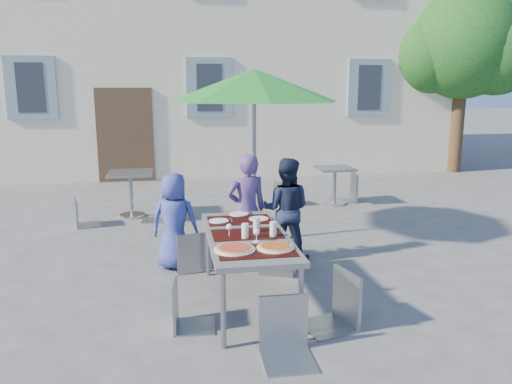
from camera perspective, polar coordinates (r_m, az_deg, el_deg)
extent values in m
plane|color=#4D4D4F|center=(5.21, 1.75, -13.16)|extent=(90.00, 90.00, 0.00)
cube|color=beige|center=(16.21, -6.61, 16.37)|extent=(13.00, 8.00, 7.00)
cube|color=#473322|center=(12.19, -14.72, 6.28)|extent=(1.30, 0.06, 2.20)
cube|color=gray|center=(12.47, -24.34, 10.81)|extent=(1.10, 0.06, 1.40)
cube|color=#262B33|center=(12.46, -24.37, 10.81)|extent=(0.60, 0.04, 1.10)
cube|color=gray|center=(12.13, -5.35, 11.79)|extent=(1.10, 0.06, 1.40)
cube|color=#262B33|center=(12.11, -5.35, 11.79)|extent=(0.60, 0.04, 1.10)
cube|color=gray|center=(13.07, 12.79, 11.56)|extent=(1.10, 0.06, 1.40)
cube|color=#262B33|center=(13.05, 12.82, 11.55)|extent=(0.60, 0.04, 1.10)
cylinder|color=#44311D|center=(14.26, 22.01, 7.77)|extent=(0.36, 0.36, 2.80)
sphere|color=#124415|center=(14.27, 22.62, 15.39)|extent=(2.80, 2.80, 2.80)
sphere|color=#124415|center=(14.12, 19.02, 14.47)|extent=(2.00, 2.00, 2.00)
sphere|color=#124415|center=(14.31, 25.87, 14.30)|extent=(2.20, 2.20, 2.20)
sphere|color=#124415|center=(14.93, 22.19, 17.16)|extent=(1.80, 1.80, 1.80)
cube|color=#434448|center=(5.07, -1.02, -5.12)|extent=(0.80, 1.85, 0.05)
cylinder|color=gray|center=(4.36, -3.77, -13.35)|extent=(0.05, 0.05, 0.70)
cylinder|color=gray|center=(4.47, 5.15, -12.69)|extent=(0.05, 0.05, 0.70)
cylinder|color=gray|center=(5.96, -5.53, -6.31)|extent=(0.05, 0.05, 0.70)
cylinder|color=gray|center=(6.05, 0.94, -6.00)|extent=(0.05, 0.05, 0.70)
cube|color=black|center=(4.54, 0.04, -6.78)|extent=(0.70, 0.42, 0.01)
cube|color=black|center=(5.06, -1.03, -4.82)|extent=(0.70, 0.42, 0.01)
cube|color=black|center=(5.58, -1.88, -3.22)|extent=(0.70, 0.42, 0.01)
cylinder|color=white|center=(4.56, -2.47, -6.57)|extent=(0.38, 0.38, 0.01)
cylinder|color=tan|center=(4.56, -2.47, -6.42)|extent=(0.34, 0.34, 0.01)
cylinder|color=maroon|center=(4.56, -2.47, -6.33)|extent=(0.30, 0.30, 0.01)
cylinder|color=white|center=(4.61, 2.22, -6.36)|extent=(0.35, 0.35, 0.01)
cylinder|color=tan|center=(4.61, 2.23, -6.22)|extent=(0.31, 0.31, 0.01)
cylinder|color=maroon|center=(4.61, 2.23, -6.12)|extent=(0.27, 0.27, 0.01)
cylinder|color=silver|center=(4.90, -1.25, -4.48)|extent=(0.07, 0.07, 0.15)
cylinder|color=silver|center=(5.12, 0.06, -3.77)|extent=(0.07, 0.07, 0.15)
cylinder|color=silver|center=(4.97, 1.98, -4.26)|extent=(0.07, 0.07, 0.15)
cylinder|color=silver|center=(4.99, -3.07, -5.09)|extent=(0.06, 0.06, 0.00)
cylinder|color=silver|center=(4.97, -3.08, -4.67)|extent=(0.01, 0.01, 0.08)
sphere|color=silver|center=(4.96, -3.09, -4.01)|extent=(0.06, 0.06, 0.06)
cylinder|color=silver|center=(4.82, 0.06, -5.68)|extent=(0.06, 0.06, 0.00)
cylinder|color=silver|center=(4.81, 0.06, -5.25)|extent=(0.01, 0.01, 0.08)
sphere|color=silver|center=(4.79, 0.06, -4.56)|extent=(0.06, 0.06, 0.06)
cylinder|color=white|center=(5.53, -4.28, -3.29)|extent=(0.22, 0.22, 0.01)
cube|color=#B8B9C0|center=(5.55, -2.84, -3.25)|extent=(0.02, 0.18, 0.00)
cylinder|color=white|center=(5.61, 0.31, -3.06)|extent=(0.22, 0.22, 0.01)
cube|color=#B8B9C0|center=(5.63, 1.71, -3.02)|extent=(0.02, 0.18, 0.00)
cylinder|color=white|center=(5.81, -2.01, -2.53)|extent=(0.22, 0.22, 0.01)
cube|color=#B8B9C0|center=(5.83, -0.64, -2.49)|extent=(0.02, 0.18, 0.00)
imported|color=#354394|center=(6.18, -9.28, -3.34)|extent=(0.67, 0.53, 1.20)
imported|color=#543B79|center=(6.23, -1.08, -2.05)|extent=(0.57, 0.43, 1.41)
imported|color=#1B223B|center=(6.42, 3.42, -2.01)|extent=(0.74, 0.57, 1.34)
cube|color=#90949B|center=(6.21, -7.64, -4.69)|extent=(0.50, 0.50, 0.03)
cube|color=#90949B|center=(5.96, -7.19, -2.91)|extent=(0.41, 0.13, 0.50)
cylinder|color=#90949B|center=(6.49, -6.48, -6.05)|extent=(0.02, 0.02, 0.44)
cylinder|color=#90949B|center=(6.40, -9.56, -6.39)|extent=(0.02, 0.02, 0.44)
cylinder|color=#90949B|center=(6.16, -5.51, -7.00)|extent=(0.02, 0.02, 0.44)
cylinder|color=#90949B|center=(6.07, -8.76, -7.38)|extent=(0.02, 0.02, 0.44)
cube|color=gray|center=(6.32, -2.40, -4.10)|extent=(0.50, 0.50, 0.03)
cube|color=gray|center=(6.06, -1.85, -2.25)|extent=(0.44, 0.10, 0.52)
cylinder|color=gray|center=(6.61, -1.29, -5.53)|extent=(0.02, 0.02, 0.46)
cylinder|color=gray|center=(6.51, -4.44, -5.83)|extent=(0.02, 0.02, 0.46)
cylinder|color=gray|center=(6.27, -0.24, -6.49)|extent=(0.02, 0.02, 0.46)
cylinder|color=gray|center=(6.17, -3.55, -6.84)|extent=(0.02, 0.02, 0.46)
cube|color=gray|center=(6.06, 2.69, -5.04)|extent=(0.54, 0.54, 0.03)
cube|color=gray|center=(5.81, 2.35, -3.27)|extent=(0.39, 0.19, 0.49)
cylinder|color=gray|center=(6.27, 4.58, -6.67)|extent=(0.02, 0.02, 0.43)
cylinder|color=gray|center=(6.33, 1.39, -6.45)|extent=(0.02, 0.02, 0.43)
cylinder|color=gray|center=(5.94, 4.04, -7.73)|extent=(0.02, 0.02, 0.43)
cylinder|color=gray|center=(6.00, 0.67, -7.48)|extent=(0.02, 0.02, 0.43)
cube|color=gray|center=(4.72, -7.08, -10.73)|extent=(0.40, 0.40, 0.03)
cube|color=gray|center=(4.65, -9.36, -8.22)|extent=(0.06, 0.37, 0.44)
cylinder|color=gray|center=(4.65, -5.06, -13.77)|extent=(0.02, 0.02, 0.39)
cylinder|color=gray|center=(4.94, -5.07, -12.18)|extent=(0.02, 0.02, 0.39)
cylinder|color=gray|center=(4.67, -9.10, -13.81)|extent=(0.02, 0.02, 0.39)
cylinder|color=gray|center=(4.95, -8.85, -12.21)|extent=(0.02, 0.02, 0.39)
cube|color=gray|center=(4.70, 8.27, -9.91)|extent=(0.53, 0.53, 0.03)
cube|color=gray|center=(4.72, 10.54, -6.51)|extent=(0.14, 0.43, 0.52)
cylinder|color=gray|center=(4.85, 5.05, -12.19)|extent=(0.02, 0.02, 0.46)
cylinder|color=gray|center=(4.56, 7.38, -13.91)|extent=(0.02, 0.02, 0.46)
cylinder|color=gray|center=(5.03, 8.90, -11.39)|extent=(0.02, 0.02, 0.46)
cylinder|color=gray|center=(4.75, 11.39, -12.96)|extent=(0.02, 0.02, 0.46)
cube|color=gray|center=(4.11, 3.79, -13.40)|extent=(0.43, 0.43, 0.03)
cube|color=gray|center=(4.19, 3.25, -9.16)|extent=(0.42, 0.04, 0.50)
cylinder|color=gray|center=(4.03, 1.69, -17.64)|extent=(0.02, 0.02, 0.44)
cylinder|color=gray|center=(4.10, 6.88, -17.15)|extent=(0.02, 0.02, 0.44)
cylinder|color=gray|center=(4.34, 0.81, -15.32)|extent=(0.02, 0.02, 0.44)
cylinder|color=gray|center=(4.41, 5.60, -14.94)|extent=(0.02, 0.02, 0.44)
cylinder|color=#B8B9C0|center=(7.34, -0.20, -5.21)|extent=(0.50, 0.50, 0.10)
cylinder|color=gray|center=(7.09, -0.20, 3.26)|extent=(0.06, 0.06, 2.29)
cone|color=#1C8026|center=(7.01, -0.21, 12.13)|extent=(2.40, 2.40, 0.45)
cylinder|color=#B8B9C0|center=(8.96, -13.94, -2.60)|extent=(0.44, 0.44, 0.04)
cylinder|color=gray|center=(8.88, -14.06, -0.43)|extent=(0.06, 0.06, 0.74)
cube|color=gray|center=(8.81, -14.19, 2.11)|extent=(0.74, 0.74, 0.04)
cube|color=gray|center=(8.50, -18.71, -0.98)|extent=(0.46, 0.46, 0.03)
cube|color=gray|center=(8.44, -20.03, 0.42)|extent=(0.11, 0.38, 0.45)
cylinder|color=gray|center=(8.40, -17.41, -2.50)|extent=(0.02, 0.02, 0.40)
cylinder|color=gray|center=(8.72, -17.64, -2.01)|extent=(0.02, 0.02, 0.40)
cylinder|color=gray|center=(8.38, -19.63, -2.69)|extent=(0.02, 0.02, 0.40)
cylinder|color=gray|center=(8.69, -19.78, -2.19)|extent=(0.02, 0.02, 0.40)
cube|color=gray|center=(8.52, -11.75, -0.56)|extent=(0.41, 0.41, 0.03)
cube|color=gray|center=(8.45, -10.58, 0.97)|extent=(0.06, 0.38, 0.45)
cylinder|color=gray|center=(8.74, -12.64, -1.69)|extent=(0.02, 0.02, 0.40)
cylinder|color=gray|center=(8.42, -12.91, -2.21)|extent=(0.02, 0.02, 0.40)
cylinder|color=gray|center=(8.70, -10.50, -1.65)|extent=(0.02, 0.02, 0.40)
cylinder|color=gray|center=(8.39, -10.69, -2.17)|extent=(0.02, 0.02, 0.40)
cylinder|color=#B8B9C0|center=(9.73, 8.90, -1.27)|extent=(0.44, 0.44, 0.04)
cylinder|color=gray|center=(9.66, 8.96, 0.55)|extent=(0.06, 0.06, 0.67)
cube|color=gray|center=(9.60, 9.03, 2.67)|extent=(0.67, 0.67, 0.04)
cube|color=gray|center=(9.52, 3.63, 0.98)|extent=(0.50, 0.50, 0.03)
cube|color=gray|center=(9.38, 2.75, 2.24)|extent=(0.17, 0.36, 0.46)
cylinder|color=gray|center=(9.53, 5.00, -0.32)|extent=(0.02, 0.02, 0.40)
cylinder|color=gray|center=(9.79, 3.83, 0.02)|extent=(0.02, 0.02, 0.40)
cylinder|color=gray|center=(9.34, 3.39, -0.55)|extent=(0.02, 0.02, 0.40)
cylinder|color=gray|center=(9.60, 2.25, -0.19)|extent=(0.02, 0.02, 0.40)
cube|color=gray|center=(9.92, 9.95, 1.79)|extent=(0.51, 0.51, 0.03)
cube|color=gray|center=(9.93, 11.26, 3.37)|extent=(0.08, 0.47, 0.56)
cylinder|color=gray|center=(10.12, 8.54, 0.56)|extent=(0.02, 0.02, 0.49)
cylinder|color=gray|center=(9.73, 9.03, 0.10)|extent=(0.02, 0.02, 0.49)
cylinder|color=gray|center=(10.21, 10.74, 0.58)|extent=(0.02, 0.02, 0.49)
cylinder|color=gray|center=(9.83, 11.30, 0.13)|extent=(0.02, 0.02, 0.49)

